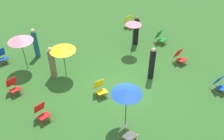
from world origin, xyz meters
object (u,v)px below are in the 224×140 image
deckchair_8 (42,112)px  umbrella_1 (127,91)px  deckchair_9 (220,84)px  person_0 (152,64)px  deckchair_2 (180,57)px  deckchair_1 (160,37)px  deckchair_0 (129,22)px  person_1 (36,44)px  umbrella_2 (134,23)px  deckchair_6 (2,56)px  person_3 (52,63)px  deckchair_5 (127,132)px  deckchair_4 (13,86)px  umbrella_0 (20,39)px  deckchair_3 (100,88)px  umbrella_3 (62,48)px

deckchair_8 → umbrella_1: 3.82m
deckchair_9 → person_0: size_ratio=0.46×
deckchair_2 → deckchair_1: bearing=72.3°
deckchair_0 → deckchair_9: 7.64m
person_1 → umbrella_2: bearing=-176.0°
deckchair_6 → person_3: bearing=-62.0°
deckchair_5 → deckchair_8: same height
deckchair_0 → deckchair_8: (-7.85, -4.91, 0.00)m
deckchair_4 → umbrella_2: size_ratio=0.42×
deckchair_0 → person_0: size_ratio=0.48×
deckchair_6 → person_3: person_3 is taller
deckchair_4 → deckchair_5: size_ratio=1.00×
deckchair_5 → umbrella_0: size_ratio=0.42×
deckchair_9 → deckchair_3: bearing=149.2°
person_0 → person_3: bearing=-159.0°
deckchair_6 → umbrella_2: 7.50m
deckchair_8 → deckchair_0: bearing=19.5°
umbrella_0 → person_1: 1.56m
deckchair_8 → deckchair_9: same height
umbrella_0 → umbrella_1: umbrella_0 is taller
deckchair_4 → person_3: (2.08, 0.22, 0.45)m
deckchair_1 → deckchair_2: bearing=-115.2°
umbrella_2 → person_3: 4.89m
umbrella_2 → person_1: (-4.90, 2.46, -1.04)m
deckchair_2 → umbrella_0: size_ratio=0.42×
deckchair_1 → deckchair_6: size_ratio=1.02×
umbrella_0 → person_0: bearing=-38.6°
person_3 → deckchair_5: bearing=61.4°
deckchair_4 → umbrella_2: umbrella_2 is taller
umbrella_2 → deckchair_0: bearing=58.7°
deckchair_3 → person_3: bearing=120.9°
deckchair_5 → umbrella_1: size_ratio=0.43×
deckchair_2 → deckchair_4: (-8.46, 2.30, 0.00)m
deckchair_9 → umbrella_1: bearing=170.8°
deckchair_2 → umbrella_0: bearing=146.6°
deckchair_5 → deckchair_9: 5.37m
deckchair_9 → person_3: person_3 is taller
deckchair_1 → deckchair_3: (-5.49, -2.16, 0.00)m
deckchair_6 → umbrella_1: (3.32, -7.30, 1.48)m
person_3 → deckchair_8: bearing=20.1°
deckchair_3 → deckchair_9: 5.74m
deckchair_0 → person_0: 5.62m
deckchair_8 → umbrella_3: size_ratio=0.46×
deckchair_4 → deckchair_8: (0.60, -2.30, 0.00)m
deckchair_8 → umbrella_3: umbrella_3 is taller
deckchair_2 → person_0: person_0 is taller
deckchair_2 → deckchair_3: 5.02m
deckchair_5 → umbrella_1: umbrella_1 is taller
deckchair_0 → deckchair_4: 8.85m
deckchair_5 → deckchair_6: size_ratio=1.01×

